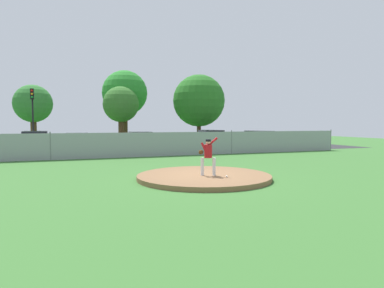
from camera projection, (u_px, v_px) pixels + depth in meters
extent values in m
plane|color=#386B2D|center=(165.00, 163.00, 19.50)|extent=(80.00, 80.00, 0.00)
cube|color=#2B2B2D|center=(137.00, 151.00, 27.46)|extent=(44.00, 7.00, 0.01)
cylinder|color=brown|center=(204.00, 177.00, 13.88)|extent=(5.57, 5.57, 0.19)
cylinder|color=silver|center=(202.00, 167.00, 13.63)|extent=(0.13, 0.13, 0.73)
cylinder|color=silver|center=(214.00, 167.00, 13.61)|extent=(0.13, 0.13, 0.73)
cylinder|color=maroon|center=(208.00, 151.00, 13.58)|extent=(0.32, 0.32, 0.54)
cylinder|color=maroon|center=(212.00, 142.00, 13.62)|extent=(0.45, 0.26, 0.41)
cylinder|color=maroon|center=(204.00, 148.00, 13.51)|extent=(0.29, 0.19, 0.46)
ellipsoid|color=#4C2D14|center=(201.00, 152.00, 13.53)|extent=(0.20, 0.12, 0.18)
sphere|color=tan|center=(208.00, 142.00, 13.56)|extent=(0.20, 0.20, 0.20)
cylinder|color=black|center=(208.00, 140.00, 13.56)|extent=(0.21, 0.21, 0.09)
sphere|color=white|center=(227.00, 176.00, 13.18)|extent=(0.07, 0.07, 0.07)
cube|color=gray|center=(150.00, 144.00, 23.19)|extent=(31.90, 0.03, 1.70)
cylinder|color=slate|center=(50.00, 146.00, 20.98)|extent=(0.07, 0.07, 1.80)
cylinder|color=slate|center=(231.00, 142.00, 25.40)|extent=(0.07, 0.07, 1.80)
cylinder|color=slate|center=(331.00, 140.00, 28.70)|extent=(0.07, 0.07, 1.80)
cube|color=#B7BABF|center=(36.00, 145.00, 24.82)|extent=(1.92, 4.24, 0.77)
cube|color=black|center=(35.00, 135.00, 24.78)|extent=(1.73, 2.35, 0.66)
cylinder|color=black|center=(37.00, 149.00, 26.05)|extent=(1.88, 0.69, 0.64)
cylinder|color=black|center=(35.00, 152.00, 23.64)|extent=(1.88, 0.69, 0.64)
cube|color=#232328|center=(140.00, 143.00, 27.10)|extent=(1.86, 4.06, 0.73)
cube|color=black|center=(140.00, 135.00, 27.06)|extent=(1.67, 2.25, 0.59)
cylinder|color=black|center=(138.00, 147.00, 28.30)|extent=(1.82, 0.69, 0.64)
cylinder|color=black|center=(143.00, 149.00, 25.95)|extent=(1.82, 0.69, 0.64)
cube|color=silver|center=(259.00, 141.00, 30.99)|extent=(2.04, 4.82, 0.75)
cube|color=black|center=(259.00, 134.00, 30.95)|extent=(1.76, 2.70, 0.57)
cylinder|color=black|center=(250.00, 144.00, 32.35)|extent=(1.83, 0.76, 0.64)
cylinder|color=black|center=(269.00, 146.00, 29.68)|extent=(1.83, 0.76, 0.64)
cube|color=tan|center=(211.00, 142.00, 29.21)|extent=(2.12, 4.68, 0.76)
cube|color=black|center=(211.00, 134.00, 29.17)|extent=(1.82, 2.62, 0.66)
cylinder|color=black|center=(206.00, 145.00, 30.59)|extent=(1.87, 0.78, 0.64)
cylinder|color=black|center=(216.00, 147.00, 27.88)|extent=(1.87, 0.78, 0.64)
cube|color=#A81919|center=(77.00, 145.00, 25.54)|extent=(1.81, 4.70, 0.69)
cube|color=black|center=(77.00, 137.00, 25.50)|extent=(1.66, 2.59, 0.57)
cylinder|color=black|center=(77.00, 148.00, 26.92)|extent=(1.85, 0.65, 0.64)
cylinder|color=black|center=(78.00, 151.00, 24.20)|extent=(1.85, 0.65, 0.64)
cone|color=orange|center=(235.00, 147.00, 28.59)|extent=(0.32, 0.32, 0.55)
cube|color=black|center=(235.00, 150.00, 28.61)|extent=(0.40, 0.40, 0.03)
cylinder|color=black|center=(33.00, 120.00, 28.09)|extent=(0.14, 0.14, 5.23)
cube|color=black|center=(32.00, 94.00, 27.79)|extent=(0.28, 0.24, 0.90)
sphere|color=red|center=(32.00, 91.00, 27.66)|extent=(0.18, 0.18, 0.18)
sphere|color=orange|center=(32.00, 94.00, 27.67)|extent=(0.18, 0.18, 0.18)
sphere|color=green|center=(32.00, 97.00, 27.69)|extent=(0.18, 0.18, 0.18)
cylinder|color=#4C331E|center=(34.00, 131.00, 33.90)|extent=(0.59, 0.59, 3.00)
sphere|color=#30772E|center=(33.00, 104.00, 33.72)|extent=(3.82, 3.82, 3.82)
cylinder|color=#4C331E|center=(121.00, 131.00, 35.11)|extent=(0.60, 0.60, 3.01)
sphere|color=#336F28|center=(121.00, 104.00, 34.93)|extent=(3.76, 3.76, 3.76)
cylinder|color=#4C331E|center=(125.00, 126.00, 37.29)|extent=(0.54, 0.54, 3.96)
sphere|color=#288229|center=(125.00, 93.00, 37.06)|extent=(4.99, 4.99, 4.99)
cylinder|color=#4C331E|center=(199.00, 132.00, 36.28)|extent=(0.45, 0.45, 2.82)
sphere|color=#266C20|center=(199.00, 101.00, 36.07)|extent=(5.62, 5.62, 5.62)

